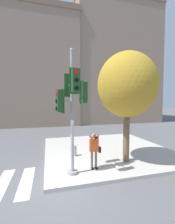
# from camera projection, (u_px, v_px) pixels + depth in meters

# --- Properties ---
(ground_plane) EXTENTS (160.00, 160.00, 0.00)m
(ground_plane) POSITION_uv_depth(u_px,v_px,m) (57.00, 185.00, 5.88)
(ground_plane) COLOR #5B5B5E
(sidewalk_corner) EXTENTS (8.00, 8.00, 0.16)m
(sidewalk_corner) POSITION_uv_depth(u_px,v_px,m) (106.00, 149.00, 10.16)
(sidewalk_corner) COLOR #BCB7AD
(sidewalk_corner) RESTS_ON ground_plane
(traffic_signal_pole) EXTENTS (1.39, 1.40, 5.33)m
(traffic_signal_pole) POSITION_uv_depth(u_px,v_px,m) (72.00, 99.00, 6.30)
(traffic_signal_pole) COLOR #939399
(traffic_signal_pole) RESTS_ON sidewalk_corner
(person_photographer) EXTENTS (0.58, 0.54, 1.65)m
(person_photographer) POSITION_uv_depth(u_px,v_px,m) (94.00, 148.00, 6.98)
(person_photographer) COLOR black
(person_photographer) RESTS_ON sidewalk_corner
(street_tree) EXTENTS (3.03, 3.03, 5.66)m
(street_tree) POSITION_uv_depth(u_px,v_px,m) (127.00, 85.00, 7.67)
(street_tree) COLOR brown
(street_tree) RESTS_ON sidewalk_corner
(fire_hydrant) EXTENTS (0.21, 0.27, 0.66)m
(fire_hydrant) POSITION_uv_depth(u_px,v_px,m) (75.00, 150.00, 8.65)
(fire_hydrant) COLOR #99999E
(fire_hydrant) RESTS_ON sidewalk_corner
(building_left) EXTENTS (17.60, 13.29, 16.59)m
(building_left) POSITION_uv_depth(u_px,v_px,m) (21.00, 72.00, 24.78)
(building_left) COLOR gray
(building_left) RESTS_ON ground_plane
(building_right) EXTENTS (14.35, 12.68, 20.11)m
(building_right) POSITION_uv_depth(u_px,v_px,m) (109.00, 67.00, 28.70)
(building_right) COLOR gray
(building_right) RESTS_ON ground_plane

